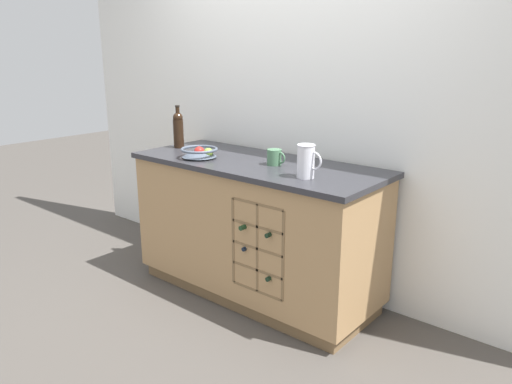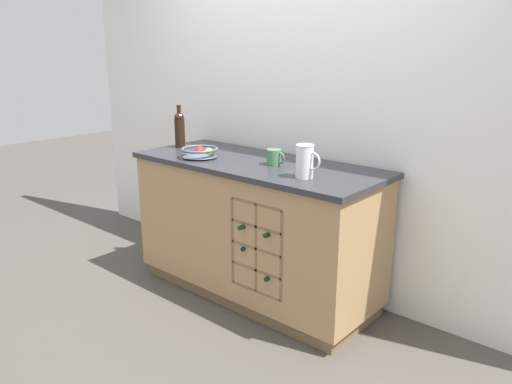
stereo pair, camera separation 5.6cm
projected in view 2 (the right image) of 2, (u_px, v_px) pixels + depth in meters
ground_plane at (256, 292)px, 3.51m from camera, size 14.00×14.00×0.00m
back_wall at (294, 105)px, 3.44m from camera, size 4.40×0.06×2.55m
kitchen_island at (256, 229)px, 3.37m from camera, size 1.73×0.72×0.94m
fruit_bowl at (200, 151)px, 3.35m from camera, size 0.25×0.25×0.08m
white_pitcher at (305, 161)px, 2.81m from camera, size 0.16×0.11×0.19m
ceramic_mug at (275, 157)px, 3.14m from camera, size 0.13×0.09×0.10m
standing_wine_bottle at (179, 129)px, 3.68m from camera, size 0.08×0.08×0.31m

